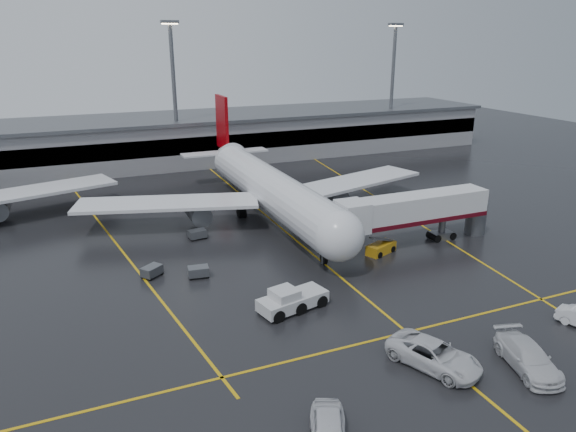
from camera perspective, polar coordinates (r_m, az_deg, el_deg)
name	(u,v)px	position (r m, az deg, el deg)	size (l,w,h in m)	color
ground	(297,241)	(62.09, 0.98, -2.73)	(220.00, 220.00, 0.00)	black
apron_line_centre	(297,241)	(62.09, 0.98, -2.72)	(0.25, 90.00, 0.02)	gold
apron_line_stop	(407,332)	(44.88, 12.68, -12.11)	(60.00, 0.25, 0.02)	gold
apron_line_left	(111,237)	(66.87, -18.55, -2.13)	(0.25, 70.00, 0.02)	gold
apron_line_right	(382,201)	(78.62, 10.07, 1.63)	(0.25, 70.00, 0.02)	gold
terminal	(197,137)	(105.08, -9.75, 8.34)	(122.00, 19.00, 8.60)	gray
light_mast_mid	(174,87)	(96.96, -12.19, 13.42)	(3.00, 1.20, 25.45)	#595B60
light_mast_right	(392,80)	(114.42, 11.20, 14.22)	(3.00, 1.20, 25.45)	#595B60
main_airliner	(267,186)	(69.29, -2.25, 3.22)	(48.80, 45.60, 14.10)	silver
jet_bridge	(414,212)	(61.60, 13.46, 0.45)	(19.90, 3.40, 6.05)	silver
pushback_tractor	(291,300)	(46.71, 0.33, -9.09)	(6.63, 3.89, 2.23)	silver
belt_loader	(381,248)	(59.45, 9.98, -3.42)	(4.00, 2.80, 2.33)	#C58913
service_van_a	(434,355)	(40.76, 15.46, -14.22)	(3.18, 6.89, 1.92)	silver
service_van_b	(528,357)	(42.81, 24.44, -13.67)	(2.60, 6.39, 1.85)	silver
baggage_cart_a	(198,271)	(53.52, -9.63, -5.90)	(2.14, 1.54, 1.12)	#595B60
baggage_cart_b	(152,271)	(54.62, -14.47, -5.74)	(2.38, 2.24, 1.12)	#595B60
baggage_cart_c	(197,234)	(63.48, -9.74, -1.91)	(2.15, 1.54, 1.12)	#595B60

